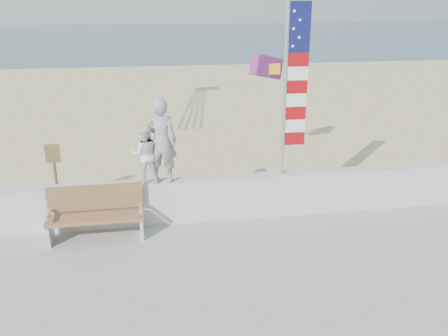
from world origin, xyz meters
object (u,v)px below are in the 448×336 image
(bench, at_px, (96,212))
(child, at_px, (145,154))
(adult, at_px, (161,141))
(flag, at_px, (291,82))

(bench, bearing_deg, child, 24.48)
(adult, distance_m, child, 0.41)
(child, height_order, bench, child)
(child, distance_m, bench, 1.47)
(adult, distance_m, flag, 2.80)
(bench, distance_m, flag, 4.56)
(bench, xyz_separation_m, flag, (3.91, 0.45, 2.30))
(adult, distance_m, bench, 1.86)
(child, bearing_deg, flag, -177.59)
(adult, xyz_separation_m, bench, (-1.32, -0.45, -1.23))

